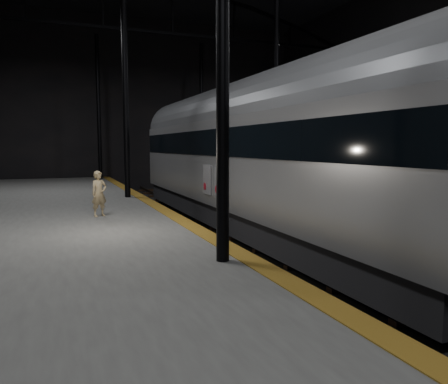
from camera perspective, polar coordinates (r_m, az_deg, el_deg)
ground at (r=14.35m, az=8.27°, el=-7.45°), size 44.00×44.00×0.00m
platform_left at (r=12.44m, az=-23.57°, el=-7.62°), size 9.00×43.80×1.00m
tactile_strip at (r=12.87m, az=-4.37°, el=-4.39°), size 0.50×43.80×0.01m
track at (r=14.34m, az=8.27°, el=-7.18°), size 2.40×43.00×0.24m
train at (r=16.75m, az=3.11°, el=5.47°), size 3.18×21.26×5.68m
woman at (r=14.99m, az=-16.00°, el=-0.22°), size 0.66×0.56×1.52m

